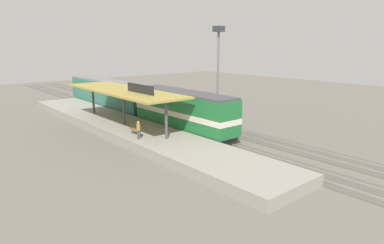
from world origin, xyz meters
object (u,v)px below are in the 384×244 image
platform_bench (136,130)px  person_waiting (138,129)px  freight_car (177,102)px  light_mast (218,53)px  passenger_carriage_single (108,94)px  locomotive (183,111)px

platform_bench → person_waiting: 1.81m
freight_car → person_waiting: bearing=-141.5°
light_mast → passenger_carriage_single: bearing=116.9°
platform_bench → passenger_carriage_single: 19.15m
person_waiting → passenger_carriage_single: bearing=71.5°
passenger_carriage_single → platform_bench: bearing=-108.3°
platform_bench → light_mast: (13.80, 2.81, 7.05)m
platform_bench → person_waiting: (-0.63, -1.62, 0.51)m
platform_bench → passenger_carriage_single: passenger_carriage_single is taller
locomotive → person_waiting: locomotive is taller
platform_bench → freight_car: bearing=34.6°
passenger_carriage_single → person_waiting: passenger_carriage_single is taller
passenger_carriage_single → freight_car: passenger_carriage_single is taller
freight_car → passenger_carriage_single: bearing=113.0°
passenger_carriage_single → light_mast: light_mast is taller
locomotive → light_mast: bearing=18.8°
locomotive → passenger_carriage_single: locomotive is taller
light_mast → person_waiting: (-14.43, -4.43, -6.54)m
freight_car → light_mast: bearing=-54.6°
platform_bench → freight_car: size_ratio=0.14×
freight_car → light_mast: (3.20, -4.51, 6.43)m
light_mast → freight_car: bearing=125.4°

